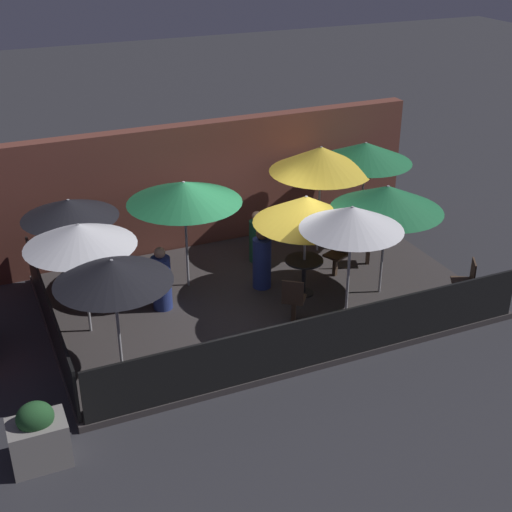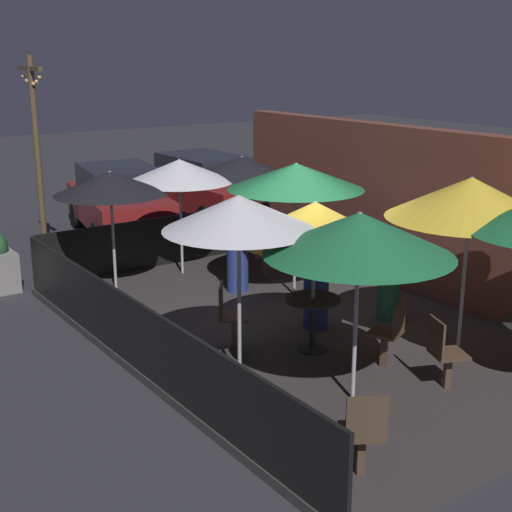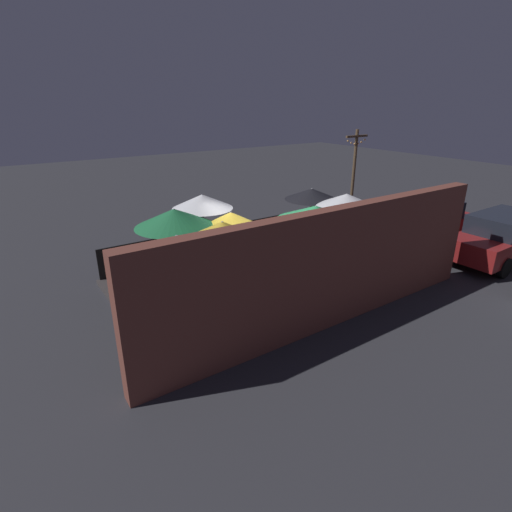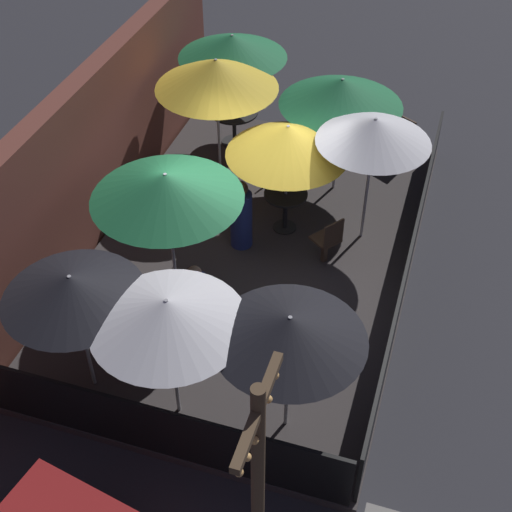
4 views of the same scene
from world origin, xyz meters
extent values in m
plane|color=#2D2D33|center=(0.00, 0.00, 0.00)|extent=(60.00, 60.00, 0.00)
cube|color=#383333|center=(0.00, 0.00, 0.06)|extent=(8.30, 5.29, 0.12)
cube|color=brown|center=(0.00, 2.87, 1.46)|extent=(9.90, 0.36, 2.91)
cube|color=black|center=(0.00, -2.60, 0.59)|extent=(8.10, 0.05, 0.95)
cube|color=black|center=(-4.10, 0.00, 0.59)|extent=(0.05, 5.09, 0.95)
cylinder|color=#B2B2B7|center=(0.81, -0.33, 1.17)|extent=(0.05, 0.05, 2.10)
cone|color=gold|center=(0.81, -0.33, 1.95)|extent=(2.04, 2.04, 0.54)
cylinder|color=#B2B2B7|center=(3.16, 1.41, 1.29)|extent=(0.05, 0.05, 2.35)
cone|color=#1E6B3D|center=(3.16, 1.41, 2.25)|extent=(2.08, 2.08, 0.44)
cylinder|color=#B2B2B7|center=(-3.34, 1.31, 1.17)|extent=(0.05, 0.05, 2.10)
cone|color=black|center=(-3.34, 1.31, 2.03)|extent=(1.84, 1.84, 0.37)
cylinder|color=#B2B2B7|center=(1.00, -1.67, 1.30)|extent=(0.05, 0.05, 2.37)
cone|color=silver|center=(1.00, -1.67, 2.27)|extent=(1.84, 1.84, 0.43)
cylinder|color=#B2B2B7|center=(2.24, -0.89, 1.26)|extent=(0.05, 0.05, 2.28)
cone|color=#1E6B3D|center=(2.24, -0.89, 2.15)|extent=(2.18, 2.18, 0.50)
cylinder|color=#B2B2B7|center=(-3.41, -0.01, 1.19)|extent=(0.05, 0.05, 2.15)
cone|color=silver|center=(-3.41, -0.01, 2.06)|extent=(1.96, 1.96, 0.41)
cylinder|color=#B2B2B7|center=(-1.20, 0.93, 1.25)|extent=(0.05, 0.05, 2.26)
cone|color=#1E6B3D|center=(-1.20, 0.93, 2.16)|extent=(2.26, 2.26, 0.43)
cylinder|color=#B2B2B7|center=(-3.18, -1.47, 1.16)|extent=(0.05, 0.05, 2.09)
cone|color=black|center=(-3.18, -1.47, 2.01)|extent=(1.90, 1.90, 0.39)
cylinder|color=#B2B2B7|center=(2.00, 1.31, 1.33)|extent=(0.05, 0.05, 2.43)
cone|color=gold|center=(2.00, 1.31, 2.28)|extent=(2.22, 2.22, 0.55)
cylinder|color=black|center=(0.81, -0.33, 0.13)|extent=(0.42, 0.42, 0.02)
cylinder|color=black|center=(0.81, -0.33, 0.48)|extent=(0.08, 0.08, 0.72)
cylinder|color=black|center=(0.81, -0.33, 0.86)|extent=(0.76, 0.76, 0.04)
cylinder|color=black|center=(3.16, 1.41, 0.13)|extent=(0.53, 0.53, 0.02)
cylinder|color=black|center=(3.16, 1.41, 0.47)|extent=(0.08, 0.08, 0.70)
cylinder|color=black|center=(3.16, 1.41, 0.84)|extent=(0.97, 0.97, 0.04)
cube|color=#4C3828|center=(1.77, 0.10, 0.34)|extent=(0.11, 0.11, 0.45)
cube|color=#4C3828|center=(1.77, 0.10, 0.59)|extent=(0.53, 0.53, 0.04)
cube|color=#4C3828|center=(1.93, 0.17, 0.83)|extent=(0.19, 0.38, 0.44)
cube|color=#4C3828|center=(3.45, -1.90, 0.34)|extent=(0.11, 0.11, 0.44)
cube|color=#4C3828|center=(3.45, -1.90, 0.58)|extent=(0.55, 0.55, 0.04)
cube|color=#4C3828|center=(3.60, -1.99, 0.82)|extent=(0.23, 0.36, 0.44)
cube|color=#4C3828|center=(0.16, -1.20, 0.35)|extent=(0.11, 0.11, 0.46)
cube|color=#4C3828|center=(0.16, -1.20, 0.60)|extent=(0.56, 0.56, 0.04)
cube|color=#4C3828|center=(0.05, -1.34, 0.84)|extent=(0.34, 0.26, 0.44)
cube|color=#4C3828|center=(-2.30, 1.09, 0.33)|extent=(0.11, 0.11, 0.43)
cube|color=#4C3828|center=(-2.30, 1.09, 0.57)|extent=(0.53, 0.53, 0.04)
cube|color=#4C3828|center=(-2.47, 1.17, 0.81)|extent=(0.19, 0.38, 0.44)
cube|color=#4C3828|center=(2.68, 0.27, 0.33)|extent=(0.11, 0.11, 0.43)
cube|color=#4C3828|center=(2.68, 0.27, 0.57)|extent=(0.53, 0.53, 0.04)
cube|color=#4C3828|center=(2.60, 0.11, 0.81)|extent=(0.38, 0.19, 0.44)
cylinder|color=#236642|center=(0.54, 1.39, 0.59)|extent=(0.48, 0.48, 0.94)
sphere|color=tan|center=(0.54, 1.39, 1.17)|extent=(0.22, 0.22, 0.22)
cylinder|color=navy|center=(0.16, 0.27, 0.65)|extent=(0.50, 0.50, 1.07)
sphere|color=brown|center=(0.16, 0.27, 1.31)|extent=(0.25, 0.25, 0.25)
cylinder|color=navy|center=(-1.94, 0.26, 0.66)|extent=(0.43, 0.43, 1.08)
sphere|color=tan|center=(-1.94, 0.26, 1.30)|extent=(0.22, 0.22, 0.22)
cube|color=gray|center=(-4.75, -3.03, 0.36)|extent=(0.81, 0.57, 0.71)
ellipsoid|color=#235128|center=(-4.75, -3.03, 0.81)|extent=(0.53, 0.42, 0.47)
camera|label=1|loc=(-5.07, -11.40, 7.20)|focal=50.00mm
camera|label=2|loc=(7.88, -6.27, 4.08)|focal=50.00mm
camera|label=3|loc=(6.24, 8.95, 5.14)|focal=28.00mm
camera|label=4|loc=(-8.69, -2.79, 8.25)|focal=50.00mm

